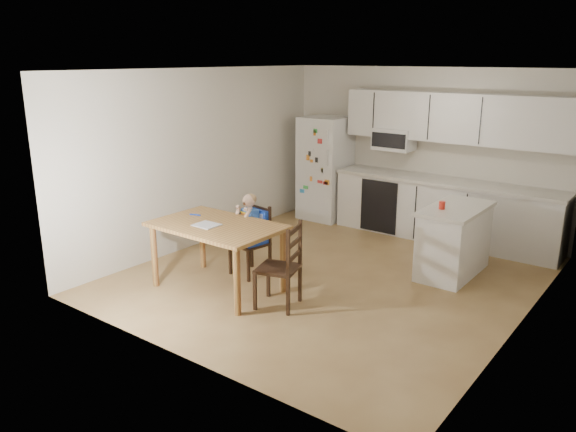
# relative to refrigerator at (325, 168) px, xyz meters

# --- Properties ---
(room) EXTENTS (4.52, 5.01, 2.51)m
(room) POSITION_rel_refrigerator_xyz_m (1.55, -1.67, 0.40)
(room) COLOR brown
(room) RESTS_ON ground
(refrigerator) EXTENTS (0.72, 0.70, 1.70)m
(refrigerator) POSITION_rel_refrigerator_xyz_m (0.00, 0.00, 0.00)
(refrigerator) COLOR silver
(refrigerator) RESTS_ON ground
(kitchen_run) EXTENTS (3.37, 0.62, 2.15)m
(kitchen_run) POSITION_rel_refrigerator_xyz_m (2.05, 0.09, 0.03)
(kitchen_run) COLOR silver
(kitchen_run) RESTS_ON ground
(kitchen_island) EXTENTS (0.62, 1.18, 0.87)m
(kitchen_island) POSITION_rel_refrigerator_xyz_m (2.71, -1.17, -0.41)
(kitchen_island) COLOR silver
(kitchen_island) RESTS_ON ground
(red_cup) EXTENTS (0.08, 0.08, 0.10)m
(red_cup) POSITION_rel_refrigerator_xyz_m (2.60, -1.38, 0.07)
(red_cup) COLOR red
(red_cup) RESTS_ON kitchen_island
(dining_table) EXTENTS (1.48, 0.95, 0.79)m
(dining_table) POSITION_rel_refrigerator_xyz_m (0.69, -3.30, -0.16)
(dining_table) COLOR brown
(dining_table) RESTS_ON ground
(napkin) EXTENTS (0.27, 0.24, 0.01)m
(napkin) POSITION_rel_refrigerator_xyz_m (0.64, -3.41, -0.05)
(napkin) COLOR silver
(napkin) RESTS_ON dining_table
(toddler_spoon) EXTENTS (0.12, 0.06, 0.02)m
(toddler_spoon) POSITION_rel_refrigerator_xyz_m (0.22, -3.20, -0.05)
(toddler_spoon) COLOR #193DBE
(toddler_spoon) RESTS_ON dining_table
(chair_booster) EXTENTS (0.45, 0.45, 1.04)m
(chair_booster) POSITION_rel_refrigerator_xyz_m (0.70, -2.69, -0.22)
(chair_booster) COLOR black
(chair_booster) RESTS_ON ground
(chair_side) EXTENTS (0.52, 0.52, 0.95)m
(chair_side) POSITION_rel_refrigerator_xyz_m (1.63, -3.23, -0.31)
(chair_side) COLOR black
(chair_side) RESTS_ON ground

